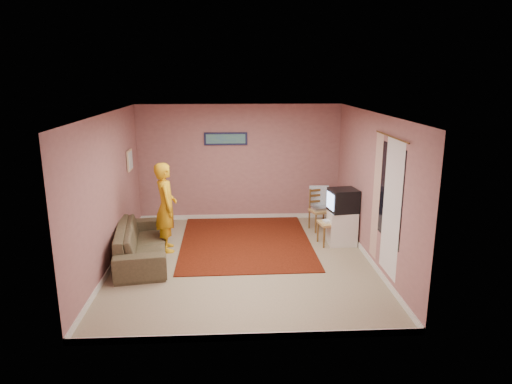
{
  "coord_description": "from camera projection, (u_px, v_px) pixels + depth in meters",
  "views": [
    {
      "loc": [
        -0.17,
        -7.53,
        3.21
      ],
      "look_at": [
        0.27,
        0.6,
        1.11
      ],
      "focal_mm": 32.0,
      "sensor_mm": 36.0,
      "label": 1
    }
  ],
  "objects": [
    {
      "name": "wall_left",
      "position": [
        108.0,
        192.0,
        7.65
      ],
      "size": [
        0.02,
        5.0,
        2.6
      ],
      "primitive_type": "cube",
      "color": "#9E6868",
      "rests_on": "ground"
    },
    {
      "name": "curtain_rod",
      "position": [
        391.0,
        137.0,
        6.76
      ],
      "size": [
        0.02,
        1.4,
        0.02
      ],
      "primitive_type": "cylinder",
      "rotation": [
        1.57,
        0.0,
        0.0
      ],
      "color": "brown",
      "rests_on": "wall_right"
    },
    {
      "name": "wall_back",
      "position": [
        240.0,
        163.0,
        10.19
      ],
      "size": [
        4.5,
        0.02,
        2.6
      ],
      "primitive_type": "cube",
      "color": "#9E6868",
      "rests_on": "ground"
    },
    {
      "name": "chair_b",
      "position": [
        329.0,
        218.0,
        8.78
      ],
      "size": [
        0.44,
        0.45,
        0.48
      ],
      "rotation": [
        0.0,
        0.0,
        -1.41
      ],
      "color": "tan",
      "rests_on": "ground"
    },
    {
      "name": "person",
      "position": [
        166.0,
        207.0,
        8.43
      ],
      "size": [
        0.53,
        0.69,
        1.67
      ],
      "primitive_type": "imported",
      "rotation": [
        0.0,
        0.0,
        1.8
      ],
      "color": "gold",
      "rests_on": "ground"
    },
    {
      "name": "curtain_floral",
      "position": [
        376.0,
        197.0,
        7.56
      ],
      "size": [
        0.01,
        0.35,
        2.1
      ],
      "primitive_type": "cube",
      "color": "beige",
      "rests_on": "wall_right"
    },
    {
      "name": "chair_a",
      "position": [
        320.0,
        206.0,
        9.61
      ],
      "size": [
        0.48,
        0.47,
        0.47
      ],
      "rotation": [
        0.0,
        0.0,
        0.27
      ],
      "color": "tan",
      "rests_on": "ground"
    },
    {
      "name": "blue_throw",
      "position": [
        319.0,
        196.0,
        9.75
      ],
      "size": [
        0.41,
        0.05,
        0.43
      ],
      "primitive_type": "cube",
      "color": "#80AED2",
      "rests_on": "chair_a"
    },
    {
      "name": "baseboard_left",
      "position": [
        115.0,
        261.0,
        7.96
      ],
      "size": [
        0.02,
        5.0,
        0.1
      ],
      "primitive_type": "cube",
      "color": "silver",
      "rests_on": "ground"
    },
    {
      "name": "sofa",
      "position": [
        142.0,
        242.0,
        8.12
      ],
      "size": [
        1.16,
        2.25,
        0.63
      ],
      "primitive_type": "imported",
      "rotation": [
        0.0,
        0.0,
        1.73
      ],
      "color": "brown",
      "rests_on": "ground"
    },
    {
      "name": "baseboard_front",
      "position": [
        248.0,
        337.0,
        5.67
      ],
      "size": [
        4.5,
        0.02,
        0.1
      ],
      "primitive_type": "cube",
      "color": "silver",
      "rests_on": "ground"
    },
    {
      "name": "picture_back",
      "position": [
        226.0,
        139.0,
        10.0
      ],
      "size": [
        0.95,
        0.04,
        0.28
      ],
      "color": "#131535",
      "rests_on": "wall_back"
    },
    {
      "name": "ground",
      "position": [
        243.0,
        261.0,
        8.09
      ],
      "size": [
        5.0,
        5.0,
        0.0
      ],
      "primitive_type": "plane",
      "color": "tan",
      "rests_on": "ground"
    },
    {
      "name": "curtain_sheer",
      "position": [
        391.0,
        209.0,
        6.88
      ],
      "size": [
        0.01,
        0.75,
        2.1
      ],
      "primitive_type": "cube",
      "color": "silver",
      "rests_on": "wall_right"
    },
    {
      "name": "baseboard_right",
      "position": [
        367.0,
        256.0,
        8.2
      ],
      "size": [
        0.02,
        5.0,
        0.1
      ],
      "primitive_type": "cube",
      "color": "silver",
      "rests_on": "ground"
    },
    {
      "name": "wall_front",
      "position": [
        247.0,
        243.0,
        5.35
      ],
      "size": [
        4.5,
        0.02,
        2.6
      ],
      "primitive_type": "cube",
      "color": "#9E6868",
      "rests_on": "ground"
    },
    {
      "name": "window",
      "position": [
        390.0,
        193.0,
        6.98
      ],
      "size": [
        0.01,
        1.1,
        1.5
      ],
      "primitive_type": "cube",
      "color": "black",
      "rests_on": "wall_right"
    },
    {
      "name": "ceiling",
      "position": [
        242.0,
        113.0,
        7.45
      ],
      "size": [
        4.5,
        5.0,
        0.02
      ],
      "primitive_type": "cube",
      "color": "white",
      "rests_on": "wall_back"
    },
    {
      "name": "dvd_player",
      "position": [
        320.0,
        208.0,
        9.62
      ],
      "size": [
        0.37,
        0.31,
        0.05
      ],
      "primitive_type": "cube",
      "rotation": [
        0.0,
        0.0,
        0.31
      ],
      "color": "#B1B1B6",
      "rests_on": "chair_a"
    },
    {
      "name": "game_console",
      "position": [
        329.0,
        221.0,
        8.8
      ],
      "size": [
        0.25,
        0.21,
        0.05
      ],
      "primitive_type": "cube",
      "rotation": [
        0.0,
        0.0,
        0.23
      ],
      "color": "silver",
      "rests_on": "chair_b"
    },
    {
      "name": "crt_tv",
      "position": [
        343.0,
        200.0,
        8.73
      ],
      "size": [
        0.57,
        0.53,
        0.44
      ],
      "rotation": [
        0.0,
        0.0,
        0.14
      ],
      "color": "black",
      "rests_on": "tv_cabinet"
    },
    {
      "name": "area_rug",
      "position": [
        246.0,
        241.0,
        9.05
      ],
      "size": [
        2.57,
        3.19,
        0.02
      ],
      "primitive_type": "cube",
      "rotation": [
        0.0,
        0.0,
        0.01
      ],
      "color": "black",
      "rests_on": "ground"
    },
    {
      "name": "wall_right",
      "position": [
        372.0,
        189.0,
        7.89
      ],
      "size": [
        0.02,
        5.0,
        2.6
      ],
      "primitive_type": "cube",
      "color": "#9E6868",
      "rests_on": "ground"
    },
    {
      "name": "baseboard_back",
      "position": [
        240.0,
        216.0,
        10.49
      ],
      "size": [
        4.5,
        0.02,
        0.1
      ],
      "primitive_type": "cube",
      "color": "silver",
      "rests_on": "ground"
    },
    {
      "name": "picture_left",
      "position": [
        130.0,
        160.0,
        9.14
      ],
      "size": [
        0.04,
        0.38,
        0.42
      ],
      "color": "beige",
      "rests_on": "wall_left"
    },
    {
      "name": "tv_cabinet",
      "position": [
        342.0,
        228.0,
        8.86
      ],
      "size": [
        0.52,
        0.47,
        0.66
      ],
      "primitive_type": "cube",
      "color": "silver",
      "rests_on": "ground"
    }
  ]
}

